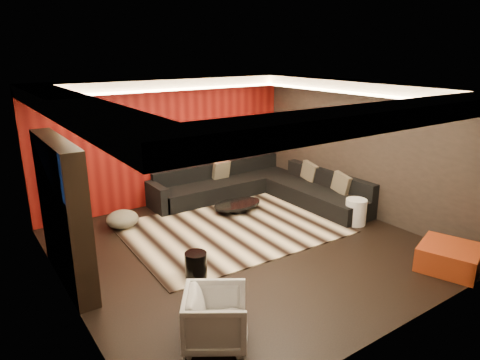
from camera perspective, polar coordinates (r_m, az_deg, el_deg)
floor at (r=7.75m, az=0.72°, el=-8.97°), size 6.00×6.00×0.02m
ceiling at (r=6.99m, az=0.80°, el=12.28°), size 6.00×6.00×0.02m
wall_back at (r=9.78m, az=-9.58°, el=5.09°), size 6.00×0.02×2.80m
wall_left at (r=6.10m, az=-22.99°, el=-3.45°), size 0.02×6.00×2.80m
wall_right at (r=9.27m, az=16.13°, el=3.99°), size 0.02×6.00×2.80m
red_feature_wall at (r=9.74m, az=-9.48°, el=5.05°), size 5.98×0.05×2.78m
soffit_back at (r=9.32m, az=-9.14°, el=12.55°), size 6.00×0.60×0.22m
soffit_front at (r=5.07m, az=19.03°, el=8.14°), size 6.00×0.60×0.22m
soffit_left at (r=5.87m, az=-21.49°, el=9.00°), size 0.60×4.80×0.22m
soffit_right at (r=8.84m, az=15.52°, el=11.92°), size 0.60×4.80×0.22m
cove_back at (r=9.02m, az=-8.14°, el=11.88°), size 4.80×0.08×0.04m
cove_front at (r=5.29m, az=15.98°, el=7.76°), size 4.80×0.08×0.04m
cove_left at (r=5.96m, az=-18.21°, el=8.57°), size 0.08×4.80×0.04m
cove_right at (r=8.59m, az=13.97°, el=11.29°), size 0.08×4.80×0.04m
tv_surround at (r=6.78m, az=-22.49°, el=-4.07°), size 0.30×2.00×2.20m
tv_screen at (r=6.70m, az=-21.51°, el=-1.03°), size 0.04×1.30×0.80m
tv_shelf at (r=6.96m, az=-20.84°, el=-6.91°), size 0.04×1.60×0.04m
rug at (r=8.48m, az=-1.10°, el=-6.45°), size 4.09×3.12×0.02m
coffee_table at (r=9.27m, az=-0.36°, el=-3.64°), size 1.13×1.13×0.19m
drum_stool at (r=6.73m, az=-5.90°, el=-11.19°), size 0.40×0.40×0.40m
striped_pouf at (r=8.74m, az=-15.40°, el=-5.06°), size 0.78×0.78×0.34m
white_side_table at (r=8.91m, az=15.17°, el=-4.11°), size 0.54×0.54×0.52m
orange_ottoman at (r=7.74m, az=26.12°, el=-9.23°), size 1.12×1.12×0.39m
armchair at (r=5.34m, az=-3.24°, el=-17.87°), size 1.03×1.03×0.69m
sectional_sofa at (r=10.00m, az=2.62°, el=-1.18°), size 3.65×3.50×0.75m
throw_pillows at (r=9.91m, az=6.52°, el=0.72°), size 1.90×2.73×0.50m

